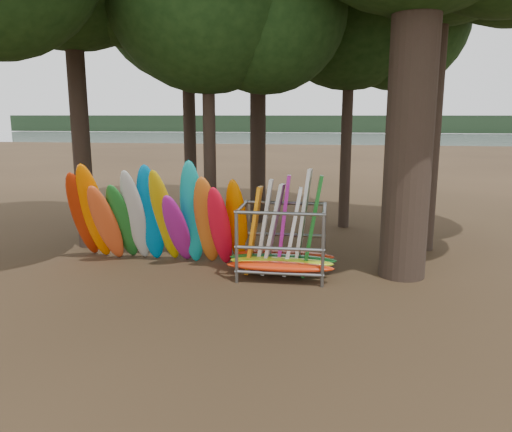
# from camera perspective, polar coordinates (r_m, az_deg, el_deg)

# --- Properties ---
(ground) EXTENTS (120.00, 120.00, 0.00)m
(ground) POSITION_cam_1_polar(r_m,az_deg,el_deg) (13.23, -2.76, -7.19)
(ground) COLOR #47331E
(ground) RESTS_ON ground
(lake) EXTENTS (160.00, 160.00, 0.00)m
(lake) POSITION_cam_1_polar(r_m,az_deg,el_deg) (72.45, 6.67, 8.11)
(lake) COLOR gray
(lake) RESTS_ON ground
(far_shore) EXTENTS (160.00, 4.00, 4.00)m
(far_shore) POSITION_cam_1_polar(r_m,az_deg,el_deg) (122.33, 7.54, 10.40)
(far_shore) COLOR black
(far_shore) RESTS_ON ground
(oak_3) EXTENTS (7.07, 7.07, 11.23)m
(oak_3) POSITION_cam_1_polar(r_m,az_deg,el_deg) (19.45, 10.83, 22.91)
(oak_3) COLOR black
(oak_3) RESTS_ON ground
(kayak_row) EXTENTS (5.34, 2.02, 3.19)m
(kayak_row) POSITION_cam_1_polar(r_m,az_deg,el_deg) (14.42, -11.57, -0.34)
(kayak_row) COLOR #B12708
(kayak_row) RESTS_ON ground
(storage_rack) EXTENTS (2.92, 1.63, 2.87)m
(storage_rack) POSITION_cam_1_polar(r_m,az_deg,el_deg) (13.26, 3.02, -3.10)
(storage_rack) COLOR slate
(storage_rack) RESTS_ON ground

